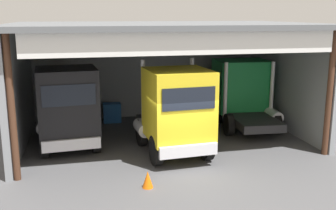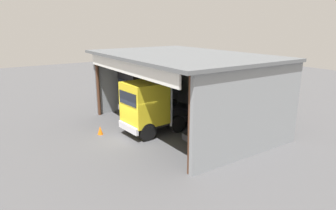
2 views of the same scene
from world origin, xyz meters
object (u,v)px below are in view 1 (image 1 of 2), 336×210
oil_drum (181,109)px  truck_yellow_yard_outside (175,111)px  truck_black_center_right_bay (67,107)px  truck_green_center_left_bay (243,93)px  tool_cart (112,113)px  traffic_cone (148,180)px

oil_drum → truck_yellow_yard_outside: bearing=-106.7°
truck_black_center_right_bay → truck_green_center_left_bay: size_ratio=0.99×
truck_yellow_yard_outside → tool_cart: (-2.00, 5.71, -1.34)m
truck_black_center_right_bay → oil_drum: bearing=-148.9°
oil_drum → tool_cart: (-3.78, -0.20, 0.05)m
oil_drum → truck_black_center_right_bay: bearing=-144.6°
truck_black_center_right_bay → tool_cart: 4.72m
tool_cart → truck_black_center_right_bay: bearing=-118.1°
oil_drum → tool_cart: tool_cart is taller
truck_black_center_right_bay → tool_cart: truck_black_center_right_bay is taller
truck_green_center_left_bay → tool_cart: truck_green_center_left_bay is taller
tool_cart → oil_drum: bearing=3.1°
truck_black_center_right_bay → traffic_cone: truck_black_center_right_bay is taller
truck_black_center_right_bay → truck_yellow_yard_outside: (4.14, -1.71, 0.04)m
truck_black_center_right_bay → oil_drum: size_ratio=5.21×
oil_drum → tool_cart: 3.78m
truck_yellow_yard_outside → truck_green_center_left_bay: truck_yellow_yard_outside is taller
truck_green_center_left_bay → oil_drum: truck_green_center_left_bay is taller
truck_green_center_left_bay → truck_yellow_yard_outside: bearing=-136.8°
truck_green_center_left_bay → tool_cart: 6.82m
tool_cart → traffic_cone: tool_cart is taller
truck_green_center_left_bay → oil_drum: 3.73m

